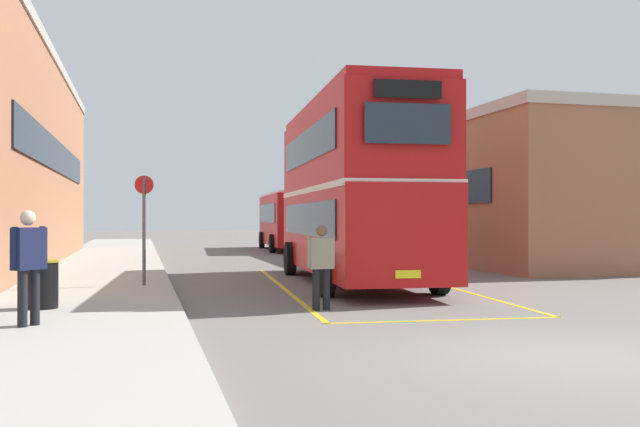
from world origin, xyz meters
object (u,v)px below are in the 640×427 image
at_px(pedestrian_boarding, 321,261).
at_px(double_decker_bus, 354,189).
at_px(bus_stop_sign, 144,219).
at_px(pedestrian_waiting_near, 29,259).
at_px(litter_bin, 43,284).
at_px(single_deck_bus, 290,219).

bearing_deg(pedestrian_boarding, double_decker_bus, 66.40).
distance_m(double_decker_bus, bus_stop_sign, 5.49).
relative_size(pedestrian_waiting_near, litter_bin, 2.01).
bearing_deg(double_decker_bus, pedestrian_boarding, -113.60).
height_order(single_deck_bus, pedestrian_waiting_near, single_deck_bus).
bearing_deg(pedestrian_waiting_near, double_decker_bus, 43.08).
bearing_deg(litter_bin, pedestrian_boarding, -4.87).
relative_size(litter_bin, bus_stop_sign, 0.33).
distance_m(single_deck_bus, bus_stop_sign, 20.59).
bearing_deg(bus_stop_sign, pedestrian_waiting_near, -105.78).
height_order(pedestrian_waiting_near, litter_bin, pedestrian_waiting_near).
bearing_deg(single_deck_bus, pedestrian_waiting_near, -110.23).
height_order(single_deck_bus, bus_stop_sign, single_deck_bus).
relative_size(single_deck_bus, pedestrian_waiting_near, 5.12).
distance_m(double_decker_bus, pedestrian_boarding, 5.64).
relative_size(double_decker_bus, single_deck_bus, 1.12).
bearing_deg(litter_bin, bus_stop_sign, 65.78).
bearing_deg(pedestrian_waiting_near, single_deck_bus, 69.77).
distance_m(pedestrian_waiting_near, bus_stop_sign, 6.23).
relative_size(double_decker_bus, pedestrian_waiting_near, 5.73).
xyz_separation_m(pedestrian_boarding, litter_bin, (-4.97, 0.42, -0.35)).
relative_size(pedestrian_boarding, pedestrian_waiting_near, 0.94).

